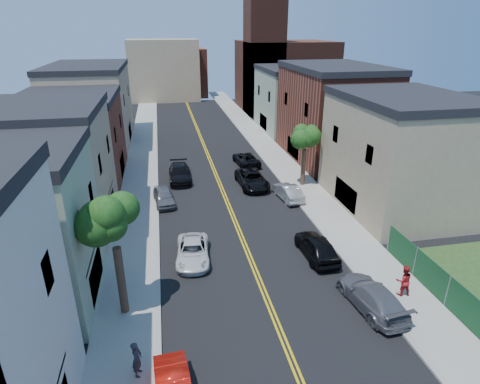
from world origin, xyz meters
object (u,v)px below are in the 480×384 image
grey_car_right (372,296)px  pedestrian_right (404,280)px  white_pickup (193,252)px  pedestrian_left (137,359)px  dark_car_right_far (246,159)px  grey_car_left (164,196)px  black_car_right (317,246)px  black_car_left (180,173)px  black_suv_lane (252,179)px  silver_car_right (288,192)px

grey_car_right → pedestrian_right: size_ratio=2.64×
white_pickup → pedestrian_left: size_ratio=2.61×
dark_car_right_far → pedestrian_right: (3.91, -24.91, 0.42)m
grey_car_left → pedestrian_left: (-1.52, -18.79, 0.33)m
black_car_right → grey_car_right: bearing=99.0°
black_car_left → black_suv_lane: (6.80, -3.00, -0.01)m
pedestrian_right → silver_car_right: bearing=-74.9°
white_pickup → black_car_left: black_car_left is taller
silver_car_right → pedestrian_right: size_ratio=2.22×
pedestrian_left → dark_car_right_far: bearing=-9.3°
silver_car_right → dark_car_right_far: silver_car_right is taller
silver_car_right → pedestrian_left: pedestrian_left is taller
black_car_left → pedestrian_right: 24.25m
grey_car_left → pedestrian_right: 20.66m
white_pickup → pedestrian_right: size_ratio=2.43×
grey_car_left → pedestrian_left: pedestrian_left is taller
white_pickup → dark_car_right_far: size_ratio=0.94×
black_car_right → black_suv_lane: size_ratio=0.85×
white_pickup → black_car_right: black_car_right is taller
grey_car_right → black_suv_lane: bearing=-88.9°
grey_car_right → black_suv_lane: (-2.50, 18.88, 0.03)m
dark_car_right_far → pedestrian_right: size_ratio=2.57×
black_car_right → dark_car_right_far: (-0.66, 19.87, -0.11)m
black_suv_lane → pedestrian_right: size_ratio=2.86×
grey_car_right → black_car_right: 5.66m
white_pickup → silver_car_right: silver_car_right is taller
grey_car_left → dark_car_right_far: size_ratio=0.84×
silver_car_right → black_suv_lane: black_suv_lane is taller
pedestrian_left → black_car_left: bearing=4.4°
grey_car_right → dark_car_right_far: 25.49m
pedestrian_left → pedestrian_right: pedestrian_right is taller
grey_car_left → pedestrian_right: (13.21, -15.88, 0.40)m
black_car_left → black_suv_lane: 7.43m
black_car_right → pedestrian_right: size_ratio=2.43×
grey_car_left → silver_car_right: 11.05m
grey_car_left → pedestrian_right: pedestrian_right is taller
grey_car_left → white_pickup: bearing=-86.0°
pedestrian_left → pedestrian_right: (14.73, 2.92, 0.07)m
black_car_left → dark_car_right_far: 8.39m
pedestrian_left → pedestrian_right: size_ratio=0.93×
grey_car_left → black_suv_lane: 8.85m
black_car_left → grey_car_right: (9.30, -21.87, -0.04)m
black_car_right → grey_car_left: bearing=-49.0°
white_pickup → pedestrian_right: 13.10m
silver_car_right → pedestrian_right: bearing=91.5°
pedestrian_right → black_car_right: bearing=-50.6°
pedestrian_right → grey_car_right: bearing=20.0°
black_car_right → pedestrian_right: pedestrian_right is taller
grey_car_left → dark_car_right_far: (9.30, 9.03, -0.02)m
black_suv_lane → pedestrian_right: pedestrian_right is taller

